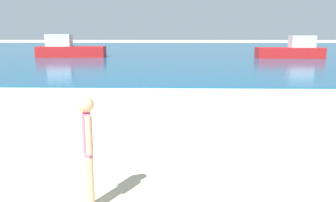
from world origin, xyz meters
TOP-DOWN VIEW (x-y plane):
  - water at (0.00, 43.72)m, footprint 160.00×60.00m
  - person_standing at (-1.33, 3.77)m, footprint 0.20×0.33m
  - boat_near at (-10.11, 30.79)m, footprint 6.15×2.31m
  - boat_far at (9.92, 30.23)m, footprint 5.74×1.87m

SIDE VIEW (x-z plane):
  - water at x=0.00m, z-range 0.00..0.06m
  - boat_far at x=9.92m, z-range -0.24..1.71m
  - boat_near at x=-10.11m, z-range -0.26..1.80m
  - person_standing at x=-1.33m, z-range 0.10..1.63m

